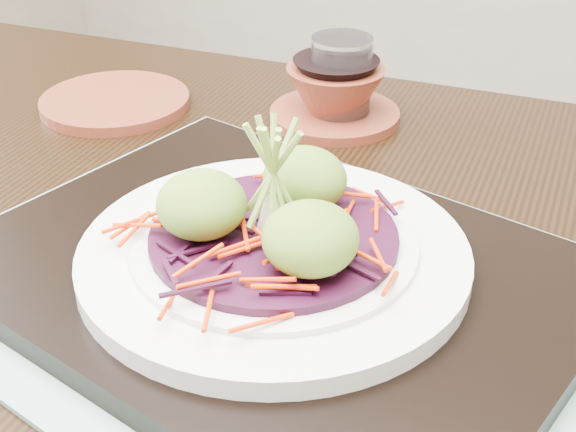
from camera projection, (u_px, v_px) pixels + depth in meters
The scene contains 11 objects.
dining_table at pixel (295, 386), 0.66m from camera, with size 1.41×1.05×0.81m.
placemat at pixel (274, 288), 0.59m from camera, with size 0.50×0.39×0.00m, color gray.
serving_tray at pixel (274, 275), 0.59m from camera, with size 0.43×0.33×0.02m, color black.
white_plate at pixel (274, 253), 0.58m from camera, with size 0.28×0.28×0.02m.
cabbage_bed at pixel (274, 237), 0.57m from camera, with size 0.18×0.18×0.01m, color black.
carrot_julienne at pixel (274, 226), 0.57m from camera, with size 0.22×0.22×0.01m, color red, non-canonical shape.
guacamole_scoops at pixel (273, 207), 0.56m from camera, with size 0.15×0.14×0.05m.
scallion_garnish at pixel (273, 179), 0.55m from camera, with size 0.07×0.07×0.10m, color #89AD45, non-canonical shape.
terracotta_side_plate at pixel (115, 102), 0.89m from camera, with size 0.16×0.16×0.01m, color maroon.
water_glass at pixel (341, 80), 0.84m from camera, with size 0.06×0.06×0.09m, color white.
terracotta_bowl_set at pixel (335, 97), 0.85m from camera, with size 0.16×0.16×0.06m.
Camera 1 is at (0.34, -0.35, 1.16)m, focal length 50.00 mm.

